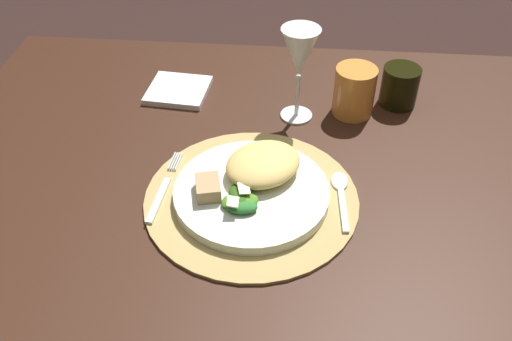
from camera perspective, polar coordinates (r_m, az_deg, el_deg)
The scene contains 12 objects.
dining_table at distance 1.02m, azimuth 3.69°, elevation -5.46°, with size 1.31×0.91×0.70m.
placemat at distance 0.90m, azimuth -0.28°, elevation -2.91°, with size 0.35×0.35×0.01m, color tan.
dinner_plate at distance 0.89m, azimuth -0.29°, elevation -2.34°, with size 0.25×0.25×0.02m, color silver.
pasta_serving at distance 0.90m, azimuth 0.92°, elevation 0.68°, with size 0.13×0.11×0.04m, color #EBC26B.
salad_greens at distance 0.85m, azimuth -1.48°, elevation -3.17°, with size 0.07×0.07×0.02m.
bread_piece at distance 0.87m, azimuth -4.79°, elevation -1.79°, with size 0.05×0.04×0.02m, color tan.
fork at distance 0.92m, azimuth -9.38°, elevation -1.96°, with size 0.03×0.17×0.00m.
spoon at distance 0.91m, azimuth 8.91°, elevation -1.97°, with size 0.03×0.14×0.01m.
napkin at distance 1.16m, azimuth -7.86°, elevation 8.19°, with size 0.12×0.11×0.01m, color white.
wine_glass at distance 1.01m, azimuth 4.73°, elevation 11.73°, with size 0.07×0.07×0.18m.
amber_tumbler at distance 1.08m, azimuth 10.26°, elevation 8.05°, with size 0.08×0.08×0.10m, color orange.
dark_tumbler at distance 1.13m, azimuth 14.74°, elevation 8.40°, with size 0.07×0.07×0.08m, color black.
Camera 1 is at (-0.00, -0.70, 1.33)m, focal length 38.79 mm.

